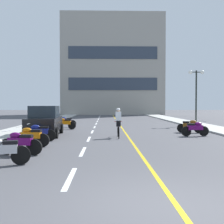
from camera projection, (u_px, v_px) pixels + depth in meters
ground_plane at (117, 124)px, 26.09m from camera, size 140.00×140.00×0.00m
curb_left at (48, 122)px, 28.91m from camera, size 2.40×72.00×0.12m
curb_right at (183, 122)px, 29.26m from camera, size 2.40×72.00×0.12m
lane_dash_0 at (70, 178)px, 7.05m from camera, size 0.14×2.20×0.01m
lane_dash_1 at (83, 151)px, 11.05m from camera, size 0.14×2.20×0.01m
lane_dash_2 at (89, 139)px, 15.04m from camera, size 0.14×2.20×0.01m
lane_dash_3 at (92, 132)px, 19.04m from camera, size 0.14×2.20×0.01m
lane_dash_4 at (95, 127)px, 23.04m from camera, size 0.14×2.20×0.01m
lane_dash_5 at (96, 124)px, 27.04m from camera, size 0.14×2.20×0.01m
lane_dash_6 at (97, 121)px, 31.03m from camera, size 0.14×2.20×0.01m
lane_dash_7 at (98, 119)px, 35.03m from camera, size 0.14×2.20×0.01m
lane_dash_8 at (99, 118)px, 39.03m from camera, size 0.14×2.20×0.01m
lane_dash_9 at (100, 117)px, 43.03m from camera, size 0.14×2.20×0.01m
lane_dash_10 at (100, 116)px, 47.02m from camera, size 0.14×2.20×0.01m
lane_dash_11 at (101, 115)px, 51.02m from camera, size 0.14×2.20×0.01m
centre_line_yellow at (118, 122)px, 29.09m from camera, size 0.12×66.00×0.01m
office_building at (112, 66)px, 53.54m from camera, size 19.28×7.57×18.92m
street_lamp_mid at (196, 84)px, 25.32m from camera, size 1.46×0.36×4.96m
parked_car_near at (45, 121)px, 16.67m from camera, size 2.11×4.29×1.82m
motorcycle_0 at (2, 151)px, 8.48m from camera, size 1.68×0.66×0.92m
motorcycle_1 at (20, 142)px, 10.29m from camera, size 1.70×0.60×0.92m
motorcycle_2 at (31, 136)px, 12.34m from camera, size 1.70×0.60×0.92m
motorcycle_3 at (39, 132)px, 14.15m from camera, size 1.70×0.60×0.92m
motorcycle_4 at (195, 128)px, 16.38m from camera, size 1.70×0.60×0.92m
motorcycle_5 at (190, 126)px, 18.41m from camera, size 1.66×0.75×0.92m
motorcycle_6 at (65, 123)px, 20.94m from camera, size 1.70×0.60×0.92m
motorcycle_7 at (66, 122)px, 22.82m from camera, size 1.70×0.60×0.92m
cyclist_rider at (118, 122)px, 15.76m from camera, size 0.42×1.77×1.71m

